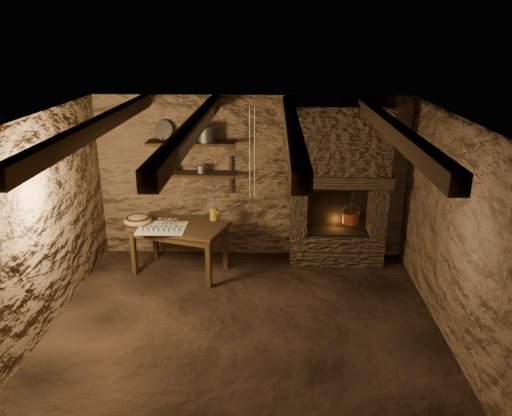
{
  "coord_description": "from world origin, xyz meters",
  "views": [
    {
      "loc": [
        0.31,
        -5.03,
        3.23
      ],
      "look_at": [
        0.1,
        0.9,
        1.12
      ],
      "focal_mm": 35.0,
      "sensor_mm": 36.0,
      "label": 1
    }
  ],
  "objects_px": {
    "stoneware_jug": "(214,208)",
    "red_pot": "(351,217)",
    "work_table": "(180,246)",
    "wooden_bowl": "(138,220)",
    "iron_stockpot": "(207,135)"
  },
  "relations": [
    {
      "from": "wooden_bowl",
      "to": "stoneware_jug",
      "type": "bearing_deg",
      "value": 10.07
    },
    {
      "from": "work_table",
      "to": "stoneware_jug",
      "type": "height_order",
      "value": "stoneware_jug"
    },
    {
      "from": "stoneware_jug",
      "to": "red_pot",
      "type": "bearing_deg",
      "value": -0.96
    },
    {
      "from": "wooden_bowl",
      "to": "red_pot",
      "type": "height_order",
      "value": "red_pot"
    },
    {
      "from": "stoneware_jug",
      "to": "iron_stockpot",
      "type": "relative_size",
      "value": 1.58
    },
    {
      "from": "work_table",
      "to": "stoneware_jug",
      "type": "bearing_deg",
      "value": 40.39
    },
    {
      "from": "work_table",
      "to": "stoneware_jug",
      "type": "relative_size",
      "value": 3.44
    },
    {
      "from": "stoneware_jug",
      "to": "red_pot",
      "type": "relative_size",
      "value": 0.76
    },
    {
      "from": "work_table",
      "to": "red_pot",
      "type": "xyz_separation_m",
      "value": [
        2.41,
        0.39,
        0.32
      ]
    },
    {
      "from": "stoneware_jug",
      "to": "wooden_bowl",
      "type": "distance_m",
      "value": 1.06
    },
    {
      "from": "iron_stockpot",
      "to": "red_pot",
      "type": "distance_m",
      "value": 2.37
    },
    {
      "from": "stoneware_jug",
      "to": "iron_stockpot",
      "type": "bearing_deg",
      "value": 102.99
    },
    {
      "from": "wooden_bowl",
      "to": "iron_stockpot",
      "type": "relative_size",
      "value": 1.47
    },
    {
      "from": "work_table",
      "to": "wooden_bowl",
      "type": "relative_size",
      "value": 3.69
    },
    {
      "from": "stoneware_jug",
      "to": "red_pot",
      "type": "distance_m",
      "value": 1.97
    }
  ]
}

